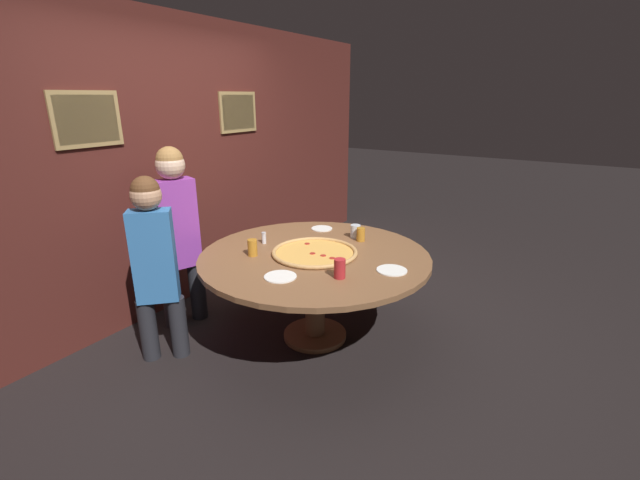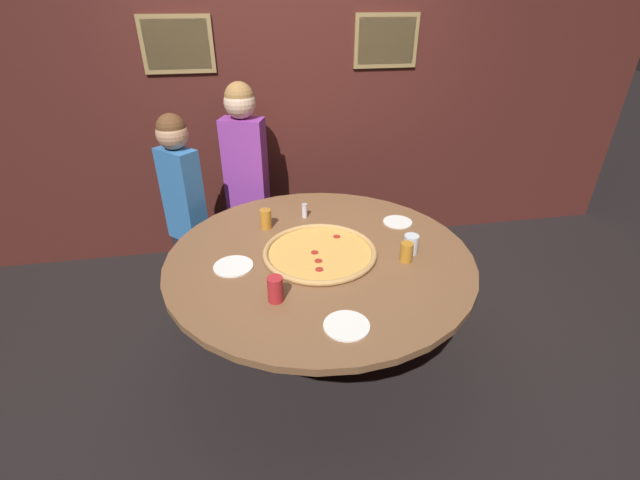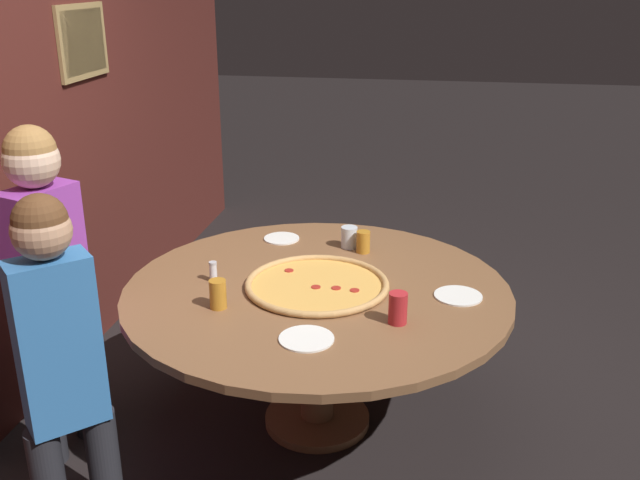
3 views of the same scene
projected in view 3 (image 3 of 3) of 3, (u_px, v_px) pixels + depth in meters
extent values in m
plane|color=black|center=(317.00, 421.00, 3.57)|extent=(24.00, 24.00, 0.00)
cube|color=#4C1E19|center=(4.00, 156.00, 3.35)|extent=(6.40, 0.06, 2.60)
cube|color=#9E7F4C|center=(83.00, 41.00, 3.92)|extent=(0.52, 0.02, 0.40)
cube|color=#936B5B|center=(84.00, 41.00, 3.92)|extent=(0.46, 0.01, 0.34)
cylinder|color=brown|center=(317.00, 291.00, 3.31)|extent=(1.80, 1.80, 0.04)
cylinder|color=brown|center=(317.00, 360.00, 3.44)|extent=(0.16, 0.16, 0.70)
cylinder|color=brown|center=(317.00, 418.00, 3.56)|extent=(0.52, 0.52, 0.04)
cylinder|color=#E5A84C|center=(318.00, 286.00, 3.30)|extent=(0.63, 0.63, 0.01)
torus|color=tan|center=(318.00, 284.00, 3.30)|extent=(0.67, 0.67, 0.03)
cylinder|color=#A8281E|center=(317.00, 287.00, 3.27)|extent=(0.04, 0.04, 0.00)
cylinder|color=#A8281E|center=(336.00, 288.00, 3.26)|extent=(0.04, 0.04, 0.00)
cylinder|color=#A8281E|center=(289.00, 270.00, 3.45)|extent=(0.04, 0.04, 0.00)
cylinder|color=#A8281E|center=(355.00, 290.00, 3.24)|extent=(0.04, 0.04, 0.00)
cylinder|color=silver|center=(349.00, 237.00, 3.76)|extent=(0.09, 0.09, 0.11)
cylinder|color=#BC7A23|center=(218.00, 294.00, 3.08)|extent=(0.07, 0.07, 0.13)
cylinder|color=#BC7A23|center=(363.00, 242.00, 3.69)|extent=(0.07, 0.07, 0.11)
cylinder|color=#B22328|center=(398.00, 308.00, 2.95)|extent=(0.08, 0.08, 0.14)
cylinder|color=white|center=(458.00, 296.00, 3.21)|extent=(0.22, 0.22, 0.01)
cylinder|color=white|center=(282.00, 238.00, 3.89)|extent=(0.19, 0.19, 0.01)
cylinder|color=white|center=(306.00, 339.00, 2.83)|extent=(0.22, 0.22, 0.01)
cylinder|color=silver|center=(213.00, 273.00, 3.36)|extent=(0.04, 0.04, 0.08)
cylinder|color=#B7B7BC|center=(213.00, 263.00, 3.34)|extent=(0.04, 0.04, 0.01)
cylinder|color=#232328|center=(104.00, 463.00, 2.89)|extent=(0.18, 0.18, 0.49)
cube|color=#3370B2|center=(58.00, 344.00, 2.63)|extent=(0.31, 0.32, 0.68)
sphere|color=tan|center=(41.00, 231.00, 2.47)|extent=(0.21, 0.21, 0.21)
sphere|color=brown|center=(40.00, 221.00, 2.46)|extent=(0.19, 0.19, 0.19)
cylinder|color=#232328|center=(86.00, 385.00, 3.40)|extent=(0.18, 0.18, 0.53)
cylinder|color=#232328|center=(46.00, 410.00, 3.20)|extent=(0.18, 0.18, 0.53)
cube|color=purple|center=(48.00, 270.00, 3.07)|extent=(0.36, 0.27, 0.74)
sphere|color=beige|center=(31.00, 160.00, 2.90)|extent=(0.23, 0.23, 0.23)
sphere|color=#9E703D|center=(30.00, 151.00, 2.89)|extent=(0.21, 0.21, 0.21)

